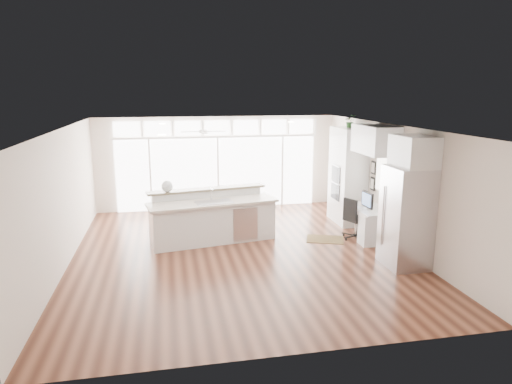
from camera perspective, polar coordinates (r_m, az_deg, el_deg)
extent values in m
cube|color=#411F14|center=(9.97, -2.07, -7.62)|extent=(7.00, 8.00, 0.02)
cube|color=white|center=(9.39, -2.20, 8.09)|extent=(7.00, 8.00, 0.02)
cube|color=beige|center=(13.49, -4.83, 3.67)|extent=(7.00, 0.04, 2.70)
cube|color=beige|center=(5.83, 4.17, -8.43)|extent=(7.00, 0.04, 2.70)
cube|color=beige|center=(9.69, -23.02, -0.85)|extent=(0.04, 8.00, 2.70)
cube|color=beige|center=(10.70, 16.72, 0.82)|extent=(0.04, 8.00, 2.70)
cube|color=white|center=(13.48, -4.77, 2.37)|extent=(5.80, 0.06, 2.08)
cube|color=white|center=(13.30, -4.88, 8.02)|extent=(5.90, 0.06, 0.40)
cube|color=silver|center=(10.90, 15.87, 2.16)|extent=(0.04, 0.85, 0.85)
cube|color=white|center=(12.12, -6.65, 8.00)|extent=(1.16, 1.16, 0.32)
cube|color=white|center=(9.58, -2.39, 8.07)|extent=(3.40, 3.00, 0.02)
cube|color=white|center=(12.17, 11.40, 2.01)|extent=(0.64, 1.20, 2.50)
cube|color=white|center=(11.02, 13.97, -3.87)|extent=(0.72, 1.30, 0.76)
cube|color=white|center=(10.66, 14.73, 6.35)|extent=(0.64, 1.30, 0.64)
cube|color=#BCBBC0|center=(9.44, 18.27, -3.00)|extent=(0.76, 0.90, 2.00)
cube|color=white|center=(9.22, 19.15, 4.83)|extent=(0.64, 0.90, 0.60)
cube|color=black|center=(11.47, 14.44, 1.99)|extent=(0.06, 0.22, 0.80)
cube|color=white|center=(10.55, -5.40, -3.13)|extent=(3.10, 1.61, 1.17)
cube|color=#382611|center=(10.92, 8.62, -5.86)|extent=(1.02, 0.88, 0.01)
cube|color=black|center=(10.98, 12.38, -3.26)|extent=(0.66, 0.64, 0.98)
sphere|color=silver|center=(10.55, -11.04, 0.71)|extent=(0.31, 0.31, 0.26)
cube|color=black|center=(10.84, 13.75, -0.94)|extent=(0.11, 0.49, 0.41)
cube|color=white|center=(10.82, 12.88, -2.00)|extent=(0.15, 0.30, 0.01)
imported|color=#275524|center=(12.00, 11.69, 8.49)|extent=(0.34, 0.37, 0.26)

